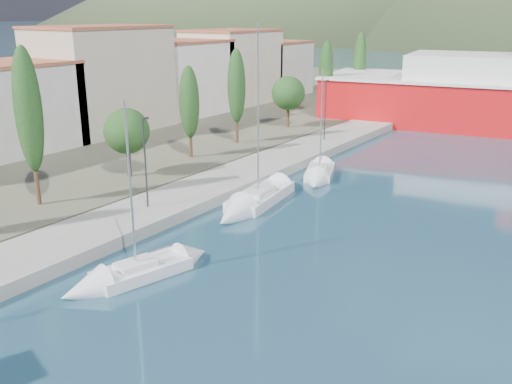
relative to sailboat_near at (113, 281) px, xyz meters
The scene contains 8 objects.
quay 20.96m from the sailboat_near, 105.66° to the left, with size 5.00×88.00×0.80m, color gray.
land_strip 53.07m from the sailboat_near, 145.34° to the left, with size 70.00×148.00×0.70m, color #565644.
town_buildings 42.61m from the sailboat_near, 132.67° to the left, with size 9.20×69.20×11.30m.
tree_row 29.31m from the sailboat_near, 115.64° to the left, with size 3.79×62.50×10.75m.
lamp_posts 12.15m from the sailboat_near, 119.34° to the left, with size 0.15×46.71×6.06m.
sailboat_near is the anchor object (origin of this frame).
sailboat_mid 13.30m from the sailboat_near, 94.02° to the left, with size 3.83×9.83×13.78m.
sailboat_far 22.67m from the sailboat_near, 90.78° to the left, with size 4.48×7.02×9.86m.
Camera 1 is at (17.60, -11.91, 13.47)m, focal length 40.00 mm.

